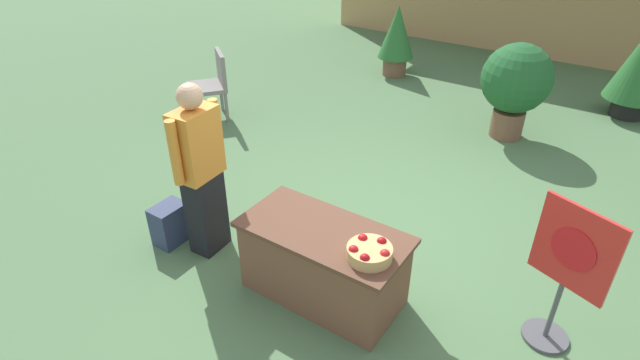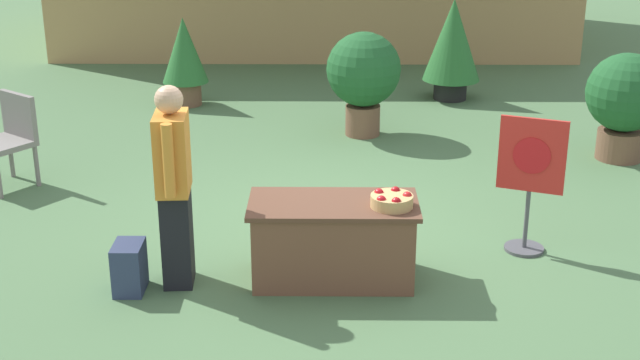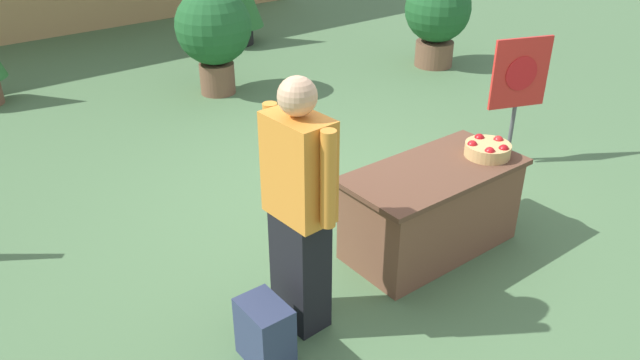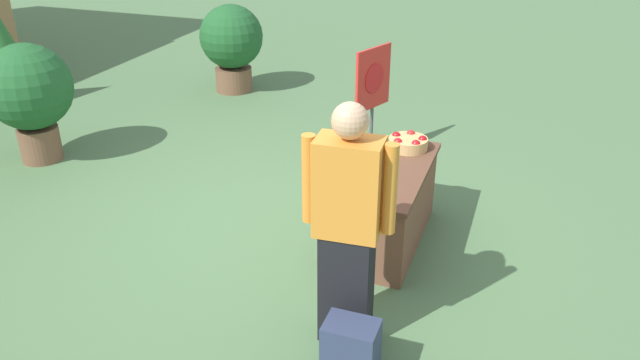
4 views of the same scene
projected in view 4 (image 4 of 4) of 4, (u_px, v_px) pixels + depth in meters
ground_plane at (286, 226)px, 5.73m from camera, size 120.00×120.00×0.00m
display_table at (383, 205)px, 5.36m from camera, size 1.42×0.70×0.70m
apple_basket at (408, 143)px, 5.56m from camera, size 0.35×0.35×0.13m
person_visitor at (348, 226)px, 4.01m from camera, size 0.29×0.61×1.72m
backpack at (351, 351)px, 3.93m from camera, size 0.24×0.34×0.42m
poster_board at (372, 99)px, 6.87m from camera, size 0.56×0.36×1.26m
potted_plant_near_left at (232, 42)px, 9.01m from camera, size 0.91×0.91×1.26m
potted_plant_far_right at (29, 92)px, 6.73m from camera, size 0.94×0.94×1.32m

